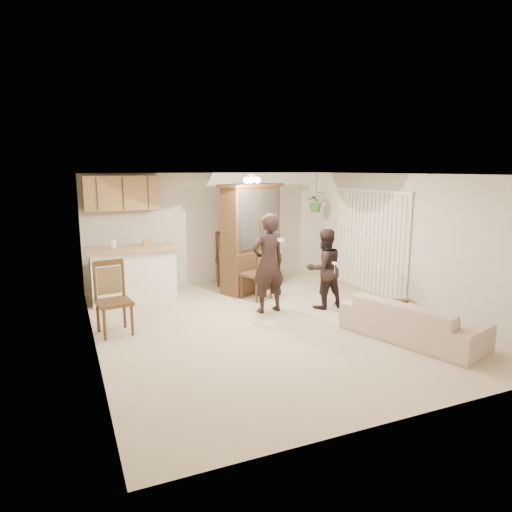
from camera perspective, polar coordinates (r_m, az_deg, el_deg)
name	(u,v)px	position (r m, az deg, el deg)	size (l,w,h in m)	color
floor	(268,324)	(7.78, 1.53, -8.56)	(6.50, 6.50, 0.00)	#BCB08E
ceiling	(269,174)	(7.34, 1.63, 10.18)	(5.50, 6.50, 0.02)	white
wall_back	(209,228)	(10.47, -5.91, 3.45)	(5.50, 0.02, 2.50)	beige
wall_front	(406,305)	(4.79, 18.19, -5.86)	(5.50, 0.02, 2.50)	beige
wall_left	(91,265)	(6.80, -19.95, -1.12)	(0.02, 6.50, 2.50)	beige
wall_right	(402,241)	(8.96, 17.78, 1.75)	(0.02, 6.50, 2.50)	beige
breakfast_bar	(134,276)	(9.33, -15.05, -2.45)	(1.60, 0.55, 1.00)	white
bar_top	(132,249)	(9.23, -15.21, 0.88)	(1.75, 0.70, 0.08)	tan
upper_cabinets	(122,193)	(9.82, -16.42, 7.57)	(1.50, 0.34, 0.70)	olive
vertical_blinds	(370,242)	(9.64, 14.06, 1.65)	(0.06, 2.30, 2.10)	silver
ceiling_fixture	(251,179)	(8.52, -0.57, 9.60)	(0.36, 0.36, 0.20)	beige
hanging_plant	(316,202)	(10.57, 7.52, 6.75)	(0.43, 0.37, 0.48)	#2C6327
plant_cord	(316,187)	(10.55, 7.56, 8.51)	(0.01, 0.01, 0.65)	black
sofa	(412,317)	(7.41, 18.94, -7.19)	(1.87, 0.73, 0.73)	beige
adult	(268,264)	(8.24, 1.54, -0.96)	(0.66, 0.43, 1.80)	black
child	(324,273)	(8.63, 8.50, -2.07)	(0.66, 0.51, 1.35)	black
china_hutch	(251,239)	(9.66, -0.64, 2.16)	(1.55, 1.10, 2.28)	#3B2315
side_table	(401,319)	(7.55, 17.63, -7.49)	(0.60, 0.60, 0.59)	#3B2315
chair_bar	(115,314)	(7.61, -17.26, -6.93)	(0.58, 0.58, 1.16)	#3B2315
chair_hutch_left	(227,270)	(10.38, -3.61, -1.72)	(0.65, 0.65, 1.18)	#3B2315
chair_hutch_right	(256,283)	(9.19, 0.05, -3.41)	(0.66, 0.66, 1.15)	#3B2315
controller_adult	(281,240)	(7.80, 3.14, 2.01)	(0.05, 0.16, 0.05)	white
controller_child	(335,263)	(8.29, 9.83, -0.90)	(0.04, 0.13, 0.04)	white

